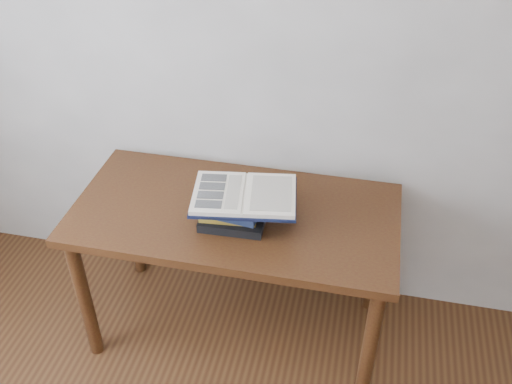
# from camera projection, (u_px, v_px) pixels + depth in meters

# --- Properties ---
(desk) EXTENTS (1.31, 0.65, 0.70)m
(desk) POSITION_uv_depth(u_px,v_px,m) (235.00, 229.00, 2.35)
(desk) COLOR #442B11
(desk) RESTS_ON ground
(book_stack) EXTENTS (0.26, 0.20, 0.12)m
(book_stack) POSITION_uv_depth(u_px,v_px,m) (233.00, 210.00, 2.20)
(book_stack) COLOR black
(book_stack) RESTS_ON desk
(open_book) EXTENTS (0.43, 0.33, 0.03)m
(open_book) POSITION_uv_depth(u_px,v_px,m) (244.00, 195.00, 2.15)
(open_book) COLOR black
(open_book) RESTS_ON book_stack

